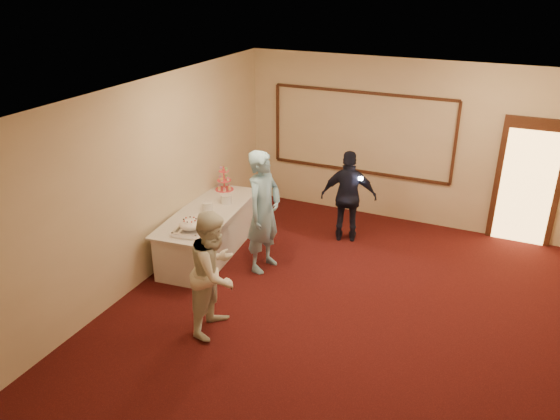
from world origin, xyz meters
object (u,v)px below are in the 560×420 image
object	(u,v)px
man	(264,212)
buffet_table	(209,232)
guest	(349,197)
tart	(209,219)
pavlova_tray	(190,226)
woman	(215,272)
cupcake_stand	(224,181)
plate_stack_a	(208,206)
plate_stack_b	(226,199)

from	to	relation	value
man	buffet_table	bearing A→B (deg)	96.01
man	guest	world-z (taller)	man
tart	pavlova_tray	bearing A→B (deg)	-95.43
pavlova_tray	woman	size ratio (longest dim) A/B	0.35
cupcake_stand	plate_stack_a	size ratio (longest dim) A/B	2.73
buffet_table	pavlova_tray	distance (m)	0.91
cupcake_stand	tart	distance (m)	1.32
pavlova_tray	tart	xyz separation A→B (m)	(0.04, 0.45, -0.06)
buffet_table	plate_stack_a	world-z (taller)	plate_stack_a
man	tart	bearing A→B (deg)	116.31
man	guest	size ratio (longest dim) A/B	1.20
tart	cupcake_stand	bearing A→B (deg)	108.85
guest	buffet_table	bearing A→B (deg)	20.55
plate_stack_b	tart	xyz separation A→B (m)	(0.09, -0.72, -0.05)
plate_stack_b	tart	bearing A→B (deg)	-83.04
plate_stack_b	woman	bearing A→B (deg)	-63.90
plate_stack_a	woman	size ratio (longest dim) A/B	0.10
buffet_table	man	distance (m)	1.20
buffet_table	plate_stack_a	xyz separation A→B (m)	(-0.01, 0.02, 0.46)
tart	guest	world-z (taller)	guest
man	plate_stack_b	bearing A→B (deg)	72.47
woman	buffet_table	bearing A→B (deg)	31.30
buffet_table	guest	world-z (taller)	guest
buffet_table	tart	xyz separation A→B (m)	(0.21, -0.32, 0.41)
guest	man	bearing A→B (deg)	43.13
pavlova_tray	plate_stack_b	xyz separation A→B (m)	(-0.05, 1.17, -0.01)
cupcake_stand	buffet_table	bearing A→B (deg)	-76.90
plate_stack_a	pavlova_tray	bearing A→B (deg)	-77.40
plate_stack_a	man	distance (m)	1.06
plate_stack_b	plate_stack_a	bearing A→B (deg)	-108.06
buffet_table	cupcake_stand	xyz separation A→B (m)	(-0.22, 0.93, 0.55)
pavlova_tray	man	bearing A→B (deg)	38.78
cupcake_stand	man	size ratio (longest dim) A/B	0.25
pavlova_tray	guest	size ratio (longest dim) A/B	0.36
tart	woman	distance (m)	1.73
plate_stack_a	tart	bearing A→B (deg)	-56.86
pavlova_tray	woman	bearing A→B (deg)	-44.29
buffet_table	guest	xyz separation A→B (m)	(1.94, 1.44, 0.42)
tart	woman	size ratio (longest dim) A/B	0.16
pavlova_tray	woman	world-z (taller)	woman
tart	guest	bearing A→B (deg)	45.41
buffet_table	tart	world-z (taller)	tart
tart	man	world-z (taller)	man
plate_stack_a	plate_stack_b	size ratio (longest dim) A/B	0.95
buffet_table	cupcake_stand	distance (m)	1.10
plate_stack_b	tart	size ratio (longest dim) A/B	0.67
cupcake_stand	plate_stack_b	bearing A→B (deg)	-57.14
buffet_table	pavlova_tray	bearing A→B (deg)	-77.69
buffet_table	guest	size ratio (longest dim) A/B	1.51
tart	man	xyz separation A→B (m)	(0.84, 0.26, 0.18)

